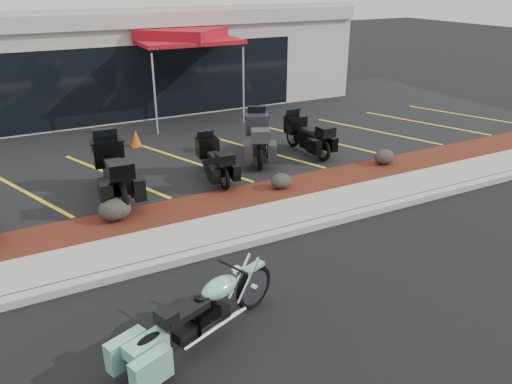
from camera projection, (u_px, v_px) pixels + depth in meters
ground at (297, 258)px, 9.54m from camera, size 90.00×90.00×0.00m
curb at (274, 235)px, 10.24m from camera, size 24.00×0.25×0.15m
sidewalk at (258, 221)px, 10.81m from camera, size 24.00×1.20×0.15m
mulch_bed at (234, 201)px, 11.78m from camera, size 24.00×1.20×0.16m
upper_lot at (163, 140)px, 16.18m from camera, size 26.00×9.60×0.15m
dealership_building at (113, 54)px, 20.51m from camera, size 18.00×8.16×4.00m
boulder_left at (115, 209)px, 10.60m from camera, size 0.69×0.58×0.49m
boulder_mid at (281, 181)px, 12.22m from camera, size 0.53×0.44×0.37m
boulder_right at (384, 157)px, 13.79m from camera, size 0.59×0.49×0.41m
hero_cruiser at (254, 281)px, 7.92m from camera, size 2.98×1.73×1.02m
touring_black_front at (108, 157)px, 12.23m from camera, size 1.10×2.57×1.47m
touring_black_mid at (206, 151)px, 13.19m from camera, size 0.89×2.00×1.13m
touring_grey at (257, 128)px, 14.76m from camera, size 1.77×2.49×1.35m
touring_black_rear at (293, 128)px, 15.08m from camera, size 0.90×2.10×1.20m
traffic_cone at (136, 138)px, 15.26m from camera, size 0.39×0.39×0.50m
popup_canopy at (182, 36)px, 17.36m from camera, size 4.29×4.29×3.17m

